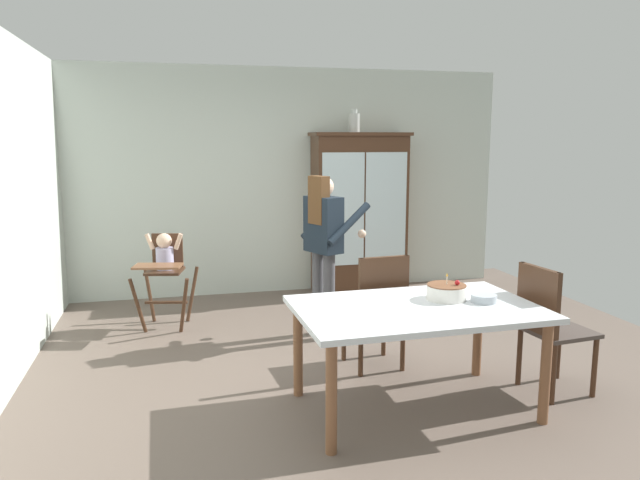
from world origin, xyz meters
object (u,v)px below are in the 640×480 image
object	(u,v)px
ceramic_vase	(354,122)
dining_table	(416,318)
adult_person	(324,236)
birthday_cake	(447,292)
serving_bowl	(484,298)
china_cabinet	(359,213)
high_chair_with_toddler	(165,263)
dining_chair_right_end	(548,320)
dining_chair_far_side	(378,304)

from	to	relation	value
ceramic_vase	dining_table	bearing A→B (deg)	-99.49
adult_person	birthday_cake	size ratio (longest dim) A/B	5.47
ceramic_vase	serving_bowl	bearing A→B (deg)	-90.84
china_cabinet	high_chair_with_toddler	distance (m)	2.50
dining_table	serving_bowl	size ratio (longest dim) A/B	9.27
dining_table	dining_chair_right_end	bearing A→B (deg)	0.99
china_cabinet	ceramic_vase	bearing A→B (deg)	177.14
china_cabinet	high_chair_with_toddler	world-z (taller)	china_cabinet
birthday_cake	ceramic_vase	bearing A→B (deg)	85.11
china_cabinet	adult_person	world-z (taller)	china_cabinet
serving_bowl	dining_chair_right_end	distance (m)	0.59
china_cabinet	dining_chair_right_end	distance (m)	3.27
dining_chair_far_side	ceramic_vase	bearing A→B (deg)	-107.08
birthday_cake	dining_chair_right_end	xyz separation A→B (m)	(0.77, -0.10, -0.24)
birthday_cake	serving_bowl	distance (m)	0.26
china_cabinet	birthday_cake	world-z (taller)	china_cabinet
serving_bowl	dining_chair_far_side	bearing A→B (deg)	123.90
high_chair_with_toddler	dining_chair_right_end	world-z (taller)	dining_chair_right_end
china_cabinet	dining_table	xyz separation A→B (m)	(-0.62, -3.24, -0.32)
birthday_cake	dining_chair_far_side	world-z (taller)	dining_chair_far_side
china_cabinet	dining_chair_far_side	world-z (taller)	china_cabinet
birthday_cake	dining_chair_right_end	world-z (taller)	dining_chair_right_end
birthday_cake	dining_chair_far_side	xyz separation A→B (m)	(-0.29, 0.62, -0.24)
serving_bowl	dining_table	bearing A→B (deg)	178.16
high_chair_with_toddler	dining_chair_far_side	distance (m)	2.31
serving_bowl	dining_chair_far_side	xyz separation A→B (m)	(-0.51, 0.75, -0.21)
dining_chair_far_side	dining_chair_right_end	distance (m)	1.28
china_cabinet	dining_chair_far_side	distance (m)	2.61
high_chair_with_toddler	dining_table	size ratio (longest dim) A/B	0.57
high_chair_with_toddler	dining_chair_right_end	xyz separation A→B (m)	(2.73, -2.30, -0.10)
china_cabinet	serving_bowl	world-z (taller)	china_cabinet
dining_chair_right_end	dining_chair_far_side	bearing A→B (deg)	49.81
high_chair_with_toddler	dining_chair_far_side	world-z (taller)	dining_chair_far_side
ceramic_vase	dining_table	xyz separation A→B (m)	(-0.54, -3.24, -1.40)
serving_bowl	adult_person	bearing A→B (deg)	113.32
serving_bowl	dining_chair_right_end	size ratio (longest dim) A/B	0.19
birthday_cake	high_chair_with_toddler	bearing A→B (deg)	131.62
dining_table	china_cabinet	bearing A→B (deg)	79.22
dining_chair_right_end	serving_bowl	bearing A→B (deg)	87.71
high_chair_with_toddler	birthday_cake	distance (m)	2.96
dining_table	birthday_cake	size ratio (longest dim) A/B	5.96
ceramic_vase	dining_chair_far_side	size ratio (longest dim) A/B	0.28
high_chair_with_toddler	adult_person	xyz separation A→B (m)	(1.46, -0.66, 0.31)
china_cabinet	dining_chair_right_end	world-z (taller)	china_cabinet
dining_table	birthday_cake	world-z (taller)	birthday_cake
birthday_cake	dining_chair_right_end	size ratio (longest dim) A/B	0.29
adult_person	dining_chair_right_end	xyz separation A→B (m)	(1.27, -1.64, -0.41)
dining_table	dining_chair_far_side	bearing A→B (deg)	90.99
birthday_cake	dining_chair_far_side	bearing A→B (deg)	114.73
dining_table	serving_bowl	bearing A→B (deg)	-1.84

